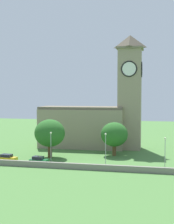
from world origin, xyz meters
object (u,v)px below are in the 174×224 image
(car_green, at_px, (39,160))
(tree_churchyard, at_px, (50,133))
(church, at_px, (97,116))
(tree_riverside_west, at_px, (114,134))
(streetlamp_east_mid, at_px, (165,147))
(streetlamp_central, at_px, (106,143))
(streetlamp_west_mid, at_px, (51,142))
(car_yellow, at_px, (7,158))

(car_green, distance_m, tree_churchyard, 9.14)
(church, xyz_separation_m, tree_riverside_west, (6.36, -10.66, -3.81))
(car_green, bearing_deg, tree_riverside_west, 42.53)
(streetlamp_east_mid, bearing_deg, streetlamp_central, 176.70)
(church, height_order, streetlamp_east_mid, church)
(streetlamp_west_mid, xyz_separation_m, tree_riverside_west, (12.70, 11.25, 0.66))
(church, bearing_deg, streetlamp_east_mid, -49.74)
(car_yellow, relative_size, streetlamp_central, 0.66)
(car_green, distance_m, streetlamp_east_mid, 27.11)
(streetlamp_central, xyz_separation_m, streetlamp_east_mid, (12.57, -0.73, -0.27))
(church, relative_size, tree_churchyard, 3.39)
(streetlamp_west_mid, bearing_deg, tree_riverside_west, 41.54)
(streetlamp_west_mid, distance_m, tree_churchyard, 5.92)
(church, distance_m, streetlamp_west_mid, 23.24)
(tree_churchyard, bearing_deg, streetlamp_west_mid, -68.75)
(car_yellow, height_order, streetlamp_west_mid, streetlamp_west_mid)
(streetlamp_central, relative_size, tree_churchyard, 0.74)
(streetlamp_central, bearing_deg, streetlamp_west_mid, -175.86)
(streetlamp_west_mid, xyz_separation_m, streetlamp_east_mid, (24.76, 0.16, -0.28))
(church, bearing_deg, streetlamp_west_mid, -106.14)
(church, distance_m, streetlamp_central, 22.28)
(car_yellow, height_order, streetlamp_central, streetlamp_central)
(car_green, relative_size, tree_riverside_west, 0.50)
(car_green, height_order, tree_churchyard, tree_churchyard)
(tree_churchyard, bearing_deg, streetlamp_central, -17.50)
(car_green, bearing_deg, streetlamp_west_mid, 48.05)
(tree_churchyard, height_order, tree_riverside_west, tree_churchyard)
(car_yellow, bearing_deg, church, 54.67)
(church, xyz_separation_m, car_green, (-8.37, -24.16, -8.19))
(tree_riverside_west, bearing_deg, streetlamp_west_mid, -138.46)
(streetlamp_east_mid, xyz_separation_m, tree_churchyard, (-26.85, 5.23, 1.58))
(tree_riverside_west, bearing_deg, streetlamp_central, -92.80)
(church, relative_size, car_yellow, 6.95)
(streetlamp_east_mid, bearing_deg, church, 130.26)
(streetlamp_west_mid, distance_m, streetlamp_east_mid, 24.76)
(tree_churchyard, bearing_deg, car_yellow, -140.40)
(car_green, bearing_deg, tree_churchyard, 90.50)
(car_yellow, relative_size, streetlamp_east_mid, 0.70)
(car_yellow, xyz_separation_m, tree_churchyard, (7.93, 6.56, 5.05))
(streetlamp_central, height_order, tree_riverside_west, tree_riverside_west)
(church, distance_m, car_yellow, 29.47)
(church, bearing_deg, car_yellow, -125.33)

